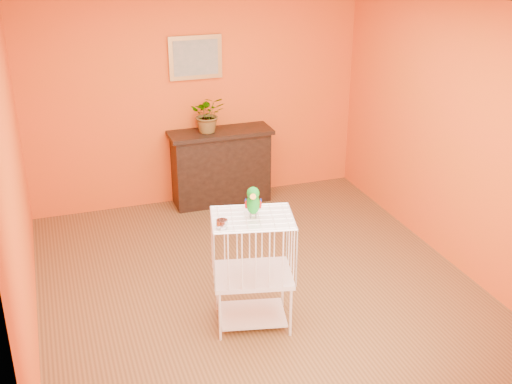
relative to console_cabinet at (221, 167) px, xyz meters
name	(u,v)px	position (x,y,z in m)	size (l,w,h in m)	color
ground	(259,287)	(-0.22, -2.03, -0.46)	(4.50, 4.50, 0.00)	brown
room_shell	(259,127)	(-0.22, -2.03, 1.13)	(4.50, 4.50, 4.50)	#E94B15
console_cabinet	(221,167)	(0.00, 0.00, 0.00)	(1.22, 0.44, 0.91)	black
potted_plant	(209,118)	(-0.14, -0.02, 0.62)	(0.39, 0.44, 0.34)	#26722D
framed_picture	(195,58)	(-0.22, 0.18, 1.29)	(0.62, 0.04, 0.50)	#AD7F3D
birdcage	(253,270)	(-0.45, -2.55, 0.07)	(0.74, 0.63, 1.00)	white
feed_cup	(222,224)	(-0.74, -2.65, 0.58)	(0.09, 0.09, 0.06)	silver
parrot	(253,202)	(-0.45, -2.56, 0.69)	(0.15, 0.25, 0.28)	#59544C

